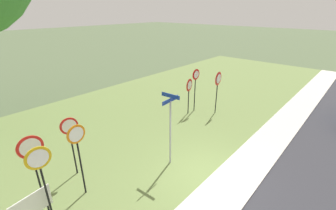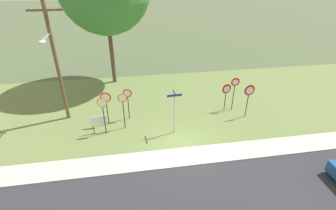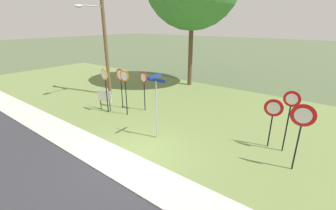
# 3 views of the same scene
# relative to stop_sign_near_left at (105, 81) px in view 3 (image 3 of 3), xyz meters

# --- Properties ---
(ground_plane) EXTENTS (160.00, 160.00, 0.00)m
(ground_plane) POSITION_rel_stop_sign_near_left_xyz_m (4.76, -2.38, -1.94)
(ground_plane) COLOR #4C5B3D
(sidewalk_strip) EXTENTS (44.00, 1.60, 0.06)m
(sidewalk_strip) POSITION_rel_stop_sign_near_left_xyz_m (4.76, -3.18, -1.91)
(sidewalk_strip) COLOR #BCB7AD
(sidewalk_strip) RESTS_ON ground_plane
(grass_median) EXTENTS (44.00, 12.00, 0.04)m
(grass_median) POSITION_rel_stop_sign_near_left_xyz_m (4.76, 3.62, -1.92)
(grass_median) COLOR olive
(grass_median) RESTS_ON ground_plane
(stop_sign_near_left) EXTENTS (0.66, 0.11, 2.65)m
(stop_sign_near_left) POSITION_rel_stop_sign_near_left_xyz_m (0.00, 0.00, 0.00)
(stop_sign_near_left) COLOR black
(stop_sign_near_left) RESTS_ON grass_median
(stop_sign_near_right) EXTENTS (0.62, 0.11, 2.64)m
(stop_sign_near_right) POSITION_rel_stop_sign_near_left_xyz_m (1.26, 0.39, -0.02)
(stop_sign_near_right) COLOR black
(stop_sign_near_right) RESTS_ON grass_median
(stop_sign_far_left) EXTENTS (0.74, 0.11, 2.51)m
(stop_sign_far_left) POSITION_rel_stop_sign_near_left_xyz_m (0.14, 1.04, -0.08)
(stop_sign_far_left) COLOR black
(stop_sign_far_left) RESTS_ON grass_median
(stop_sign_far_center) EXTENTS (0.63, 0.14, 2.39)m
(stop_sign_far_center) POSITION_rel_stop_sign_near_left_xyz_m (1.59, 1.57, -0.19)
(stop_sign_far_center) COLOR black
(stop_sign_far_center) RESTS_ON grass_median
(yield_sign_near_left) EXTENTS (0.75, 0.16, 2.19)m
(yield_sign_near_left) POSITION_rel_stop_sign_near_left_xyz_m (8.88, 1.65, -0.29)
(yield_sign_near_left) COLOR black
(yield_sign_near_left) RESTS_ON grass_median
(yield_sign_near_right) EXTENTS (0.65, 0.11, 2.65)m
(yield_sign_near_right) POSITION_rel_stop_sign_near_left_xyz_m (9.48, 1.63, 0.05)
(yield_sign_near_right) COLOR black
(yield_sign_near_right) RESTS_ON grass_median
(yield_sign_far_left) EXTENTS (0.81, 0.12, 2.57)m
(yield_sign_far_left) POSITION_rel_stop_sign_near_left_xyz_m (10.08, 0.47, 0.02)
(yield_sign_far_left) COLOR black
(yield_sign_far_left) RESTS_ON grass_median
(street_name_post) EXTENTS (0.96, 0.82, 3.03)m
(street_name_post) POSITION_rel_stop_sign_near_left_xyz_m (4.49, -0.67, -0.11)
(street_name_post) COLOR #9EA0A8
(street_name_post) RESTS_ON grass_median
(utility_pole) EXTENTS (2.10, 2.20, 8.53)m
(utility_pole) POSITION_rel_stop_sign_near_left_xyz_m (-2.83, 2.30, 2.70)
(utility_pole) COLOR brown
(utility_pole) RESTS_ON grass_median
(notice_board) EXTENTS (1.09, 0.18, 1.25)m
(notice_board) POSITION_rel_stop_sign_near_left_xyz_m (-0.40, 0.15, -1.07)
(notice_board) COLOR black
(notice_board) RESTS_ON grass_median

